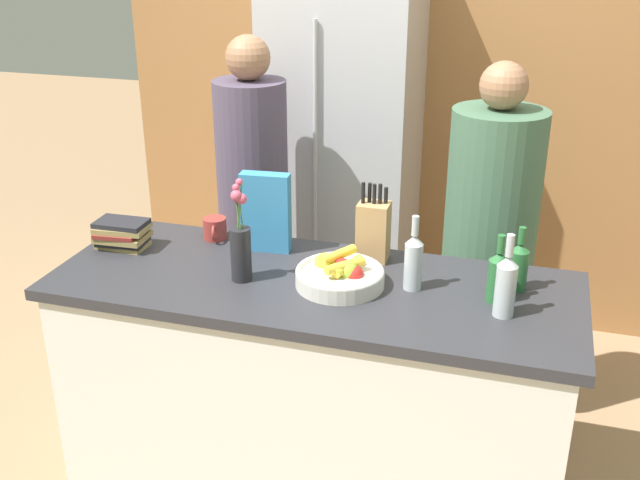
% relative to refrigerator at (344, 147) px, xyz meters
% --- Properties ---
extents(kitchen_island, '(1.85, 0.69, 0.89)m').
position_rel_refrigerator_xyz_m(kitchen_island, '(0.23, -1.28, -0.56)').
color(kitchen_island, silver).
rests_on(kitchen_island, ground_plane).
extents(back_wall_wood, '(3.05, 0.12, 2.60)m').
position_rel_refrigerator_xyz_m(back_wall_wood, '(0.23, 0.36, 0.29)').
color(back_wall_wood, '#9E6B3D').
rests_on(back_wall_wood, ground_plane).
extents(refrigerator, '(0.70, 0.63, 2.01)m').
position_rel_refrigerator_xyz_m(refrigerator, '(0.00, 0.00, 0.00)').
color(refrigerator, '#B7B7BC').
rests_on(refrigerator, ground_plane).
extents(fruit_bowl, '(0.31, 0.31, 0.11)m').
position_rel_refrigerator_xyz_m(fruit_bowl, '(0.33, -1.28, -0.07)').
color(fruit_bowl, silver).
rests_on(fruit_bowl, kitchen_island).
extents(knife_block, '(0.11, 0.10, 0.30)m').
position_rel_refrigerator_xyz_m(knife_block, '(0.39, -1.03, 0.00)').
color(knife_block, tan).
rests_on(knife_block, kitchen_island).
extents(flower_vase, '(0.07, 0.07, 0.37)m').
position_rel_refrigerator_xyz_m(flower_vase, '(-0.01, -1.33, 0.01)').
color(flower_vase, '#232328').
rests_on(flower_vase, kitchen_island).
extents(cereal_box, '(0.19, 0.08, 0.30)m').
position_rel_refrigerator_xyz_m(cereal_box, '(-0.02, -1.07, 0.04)').
color(cereal_box, teal).
rests_on(cereal_box, kitchen_island).
extents(coffee_mug, '(0.09, 0.12, 0.09)m').
position_rel_refrigerator_xyz_m(coffee_mug, '(-0.25, -1.03, -0.07)').
color(coffee_mug, '#99332D').
rests_on(coffee_mug, kitchen_island).
extents(book_stack, '(0.20, 0.16, 0.11)m').
position_rel_refrigerator_xyz_m(book_stack, '(-0.56, -1.20, -0.06)').
color(book_stack, '#99844C').
rests_on(book_stack, kitchen_island).
extents(bottle_oil, '(0.07, 0.07, 0.24)m').
position_rel_refrigerator_xyz_m(bottle_oil, '(0.85, -1.24, -0.02)').
color(bottle_oil, '#286633').
rests_on(bottle_oil, kitchen_island).
extents(bottle_vinegar, '(0.06, 0.06, 0.23)m').
position_rel_refrigerator_xyz_m(bottle_vinegar, '(0.91, -1.14, -0.02)').
color(bottle_vinegar, '#286633').
rests_on(bottle_vinegar, kitchen_island).
extents(bottle_wine, '(0.06, 0.06, 0.27)m').
position_rel_refrigerator_xyz_m(bottle_wine, '(0.57, -1.23, -0.01)').
color(bottle_wine, '#B2BCC1').
rests_on(bottle_wine, kitchen_island).
extents(bottle_water, '(0.07, 0.07, 0.28)m').
position_rel_refrigerator_xyz_m(bottle_water, '(0.88, -1.34, -0.00)').
color(bottle_water, '#B2BCC1').
rests_on(bottle_water, kitchen_island).
extents(person_at_sink, '(0.32, 0.32, 1.62)m').
position_rel_refrigerator_xyz_m(person_at_sink, '(-0.26, -0.58, -0.09)').
color(person_at_sink, '#383842').
rests_on(person_at_sink, ground_plane).
extents(person_in_blue, '(0.37, 0.37, 1.58)m').
position_rel_refrigerator_xyz_m(person_in_blue, '(0.78, -0.64, -0.13)').
color(person_in_blue, '#383842').
rests_on(person_in_blue, ground_plane).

